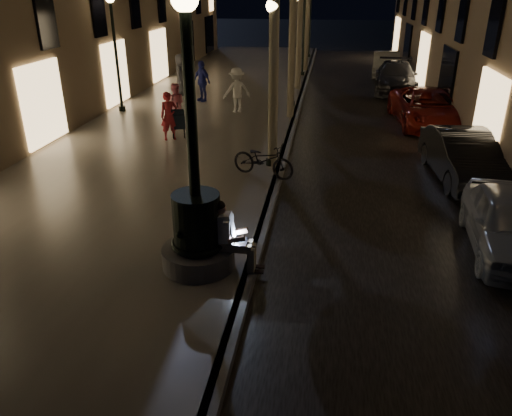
% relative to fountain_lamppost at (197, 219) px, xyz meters
% --- Properties ---
extents(ground, '(120.00, 120.00, 0.00)m').
position_rel_fountain_lamppost_xyz_m(ground, '(1.00, 13.00, -1.21)').
color(ground, black).
rests_on(ground, ground).
extents(cobble_lane, '(6.00, 45.00, 0.02)m').
position_rel_fountain_lamppost_xyz_m(cobble_lane, '(4.00, 13.00, -1.20)').
color(cobble_lane, black).
rests_on(cobble_lane, ground).
extents(promenade, '(8.00, 45.00, 0.20)m').
position_rel_fountain_lamppost_xyz_m(promenade, '(-3.00, 13.00, -1.11)').
color(promenade, slate).
rests_on(promenade, ground).
extents(curb_strip, '(0.25, 45.00, 0.20)m').
position_rel_fountain_lamppost_xyz_m(curb_strip, '(1.00, 13.00, -1.11)').
color(curb_strip, '#59595B').
rests_on(curb_strip, ground).
extents(fountain_lamppost, '(1.40, 1.40, 5.21)m').
position_rel_fountain_lamppost_xyz_m(fountain_lamppost, '(0.00, 0.00, 0.00)').
color(fountain_lamppost, '#59595B').
rests_on(fountain_lamppost, promenade).
extents(seated_man_laptop, '(1.03, 0.35, 1.40)m').
position_rel_fountain_lamppost_xyz_m(seated_man_laptop, '(0.61, 0.00, -0.28)').
color(seated_man_laptop, gray).
rests_on(seated_man_laptop, promenade).
extents(lamp_curb_a, '(0.36, 0.36, 4.81)m').
position_rel_fountain_lamppost_xyz_m(lamp_curb_a, '(0.70, 6.00, 2.02)').
color(lamp_curb_a, black).
rests_on(lamp_curb_a, promenade).
extents(lamp_curb_b, '(0.36, 0.36, 4.81)m').
position_rel_fountain_lamppost_xyz_m(lamp_curb_b, '(0.70, 14.00, 2.02)').
color(lamp_curb_b, black).
rests_on(lamp_curb_b, promenade).
extents(lamp_curb_c, '(0.36, 0.36, 4.81)m').
position_rel_fountain_lamppost_xyz_m(lamp_curb_c, '(0.70, 22.00, 2.02)').
color(lamp_curb_c, black).
rests_on(lamp_curb_c, promenade).
extents(lamp_curb_d, '(0.36, 0.36, 4.81)m').
position_rel_fountain_lamppost_xyz_m(lamp_curb_d, '(0.70, 30.00, 2.02)').
color(lamp_curb_d, black).
rests_on(lamp_curb_d, promenade).
extents(lamp_left_b, '(0.36, 0.36, 4.81)m').
position_rel_fountain_lamppost_xyz_m(lamp_left_b, '(-6.40, 12.00, 2.02)').
color(lamp_left_b, black).
rests_on(lamp_left_b, promenade).
extents(lamp_left_c, '(0.36, 0.36, 4.81)m').
position_rel_fountain_lamppost_xyz_m(lamp_left_c, '(-6.40, 22.00, 2.02)').
color(lamp_left_c, black).
rests_on(lamp_left_c, promenade).
extents(stroller, '(0.69, 1.15, 1.16)m').
position_rel_fountain_lamppost_xyz_m(stroller, '(-2.90, 8.60, -0.43)').
color(stroller, black).
rests_on(stroller, promenade).
extents(car_front, '(1.87, 3.95, 1.31)m').
position_rel_fountain_lamppost_xyz_m(car_front, '(6.19, 1.85, -0.56)').
color(car_front, '#B3B8BC').
rests_on(car_front, ground).
extents(car_second, '(1.85, 4.37, 1.40)m').
position_rel_fountain_lamppost_xyz_m(car_second, '(6.20, 6.07, -0.51)').
color(car_second, black).
rests_on(car_second, ground).
extents(car_third, '(2.71, 5.23, 1.41)m').
position_rel_fountain_lamppost_xyz_m(car_third, '(6.20, 12.14, -0.51)').
color(car_third, maroon).
rests_on(car_third, ground).
extents(car_rear, '(2.46, 5.22, 1.47)m').
position_rel_fountain_lamppost_xyz_m(car_rear, '(5.70, 18.88, -0.47)').
color(car_rear, '#2E2E33').
rests_on(car_rear, ground).
extents(car_fifth, '(1.87, 4.43, 1.42)m').
position_rel_fountain_lamppost_xyz_m(car_fifth, '(5.62, 23.52, -0.50)').
color(car_fifth, '#A4A49F').
rests_on(car_fifth, ground).
extents(pedestrian_red, '(0.72, 0.64, 1.64)m').
position_rel_fountain_lamppost_xyz_m(pedestrian_red, '(-3.08, 8.17, -0.19)').
color(pedestrian_red, '#A82129').
rests_on(pedestrian_red, promenade).
extents(pedestrian_pink, '(0.88, 0.76, 1.56)m').
position_rel_fountain_lamppost_xyz_m(pedestrian_pink, '(-3.47, 10.18, -0.23)').
color(pedestrian_pink, pink).
rests_on(pedestrian_pink, promenade).
extents(pedestrian_white, '(1.36, 1.16, 1.83)m').
position_rel_fountain_lamppost_xyz_m(pedestrian_white, '(-1.49, 12.47, -0.10)').
color(pedestrian_white, white).
rests_on(pedestrian_white, promenade).
extents(pedestrian_blue, '(1.11, 0.99, 1.81)m').
position_rel_fountain_lamppost_xyz_m(pedestrian_blue, '(-3.46, 14.38, -0.11)').
color(pedestrian_blue, navy).
rests_on(pedestrian_blue, promenade).
extents(pedestrian_dark, '(0.62, 0.95, 1.93)m').
position_rel_fountain_lamppost_xyz_m(pedestrian_dark, '(-4.76, 15.56, -0.04)').
color(pedestrian_dark, '#37373C').
rests_on(pedestrian_dark, promenade).
extents(bicycle, '(1.98, 1.27, 0.98)m').
position_rel_fountain_lamppost_xyz_m(bicycle, '(0.60, 5.03, -0.52)').
color(bicycle, black).
rests_on(bicycle, promenade).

